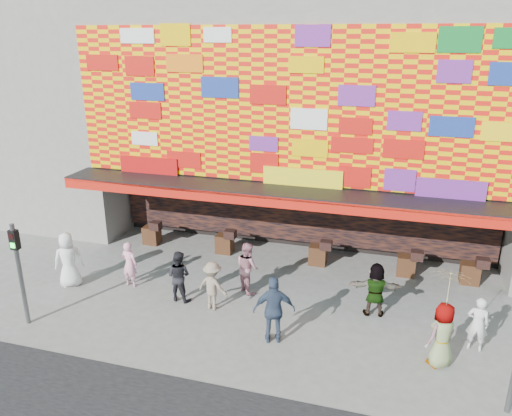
% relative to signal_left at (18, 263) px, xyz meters
% --- Properties ---
extents(ground, '(90.00, 90.00, 0.00)m').
position_rel_signal_left_xyz_m(ground, '(6.20, 1.50, -1.86)').
color(ground, slate).
rests_on(ground, ground).
extents(shop_building, '(15.20, 9.40, 10.00)m').
position_rel_signal_left_xyz_m(shop_building, '(6.20, 9.68, 3.37)').
color(shop_building, gray).
rests_on(shop_building, ground).
extents(neighbor_left, '(11.00, 8.00, 12.00)m').
position_rel_signal_left_xyz_m(neighbor_left, '(-6.80, 9.50, 4.14)').
color(neighbor_left, gray).
rests_on(neighbor_left, ground).
extents(signal_left, '(0.22, 0.20, 3.00)m').
position_rel_signal_left_xyz_m(signal_left, '(0.00, 0.00, 0.00)').
color(signal_left, '#59595B').
rests_on(signal_left, ground).
extents(ped_a, '(1.06, 0.98, 1.82)m').
position_rel_signal_left_xyz_m(ped_a, '(-0.21, 2.27, -0.95)').
color(ped_a, white).
rests_on(ped_a, ground).
extents(ped_b, '(0.59, 0.42, 1.52)m').
position_rel_signal_left_xyz_m(ped_b, '(1.66, 2.80, -1.10)').
color(ped_b, '#F79FBD').
rests_on(ped_b, ground).
extents(ped_c, '(0.83, 0.68, 1.60)m').
position_rel_signal_left_xyz_m(ped_c, '(3.56, 2.43, -1.06)').
color(ped_c, black).
rests_on(ped_c, ground).
extents(ped_d, '(1.06, 0.75, 1.50)m').
position_rel_signal_left_xyz_m(ped_d, '(4.74, 2.22, -1.11)').
color(ped_d, gray).
rests_on(ped_d, ground).
extents(ped_e, '(1.19, 0.78, 1.89)m').
position_rel_signal_left_xyz_m(ped_e, '(6.89, 1.11, -0.92)').
color(ped_e, '#374660').
rests_on(ped_e, ground).
extents(ped_f, '(1.55, 0.69, 1.61)m').
position_rel_signal_left_xyz_m(ped_f, '(9.34, 3.23, -1.05)').
color(ped_f, gray).
rests_on(ped_f, ground).
extents(ped_g, '(0.97, 0.95, 1.69)m').
position_rel_signal_left_xyz_m(ped_g, '(11.04, 1.30, -1.02)').
color(ped_g, gray).
rests_on(ped_g, ground).
extents(ped_h, '(0.59, 0.43, 1.49)m').
position_rel_signal_left_xyz_m(ped_h, '(11.95, 2.24, -1.11)').
color(ped_h, silver).
rests_on(ped_h, ground).
extents(ped_i, '(1.01, 1.00, 1.65)m').
position_rel_signal_left_xyz_m(ped_i, '(5.40, 3.54, -1.04)').
color(ped_i, '#BF7B8B').
rests_on(ped_i, ground).
extents(parasol, '(0.94, 0.96, 1.79)m').
position_rel_signal_left_xyz_m(parasol, '(11.04, 1.30, 0.26)').
color(parasol, '#D8CA88').
rests_on(parasol, ground).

